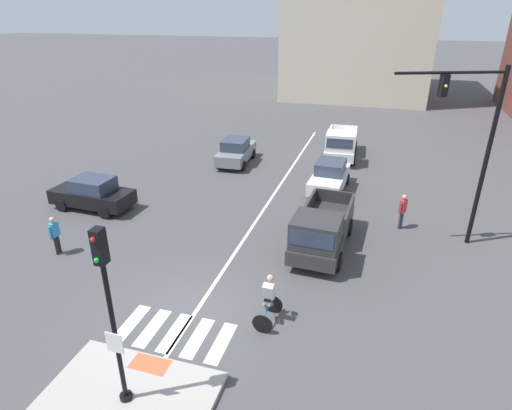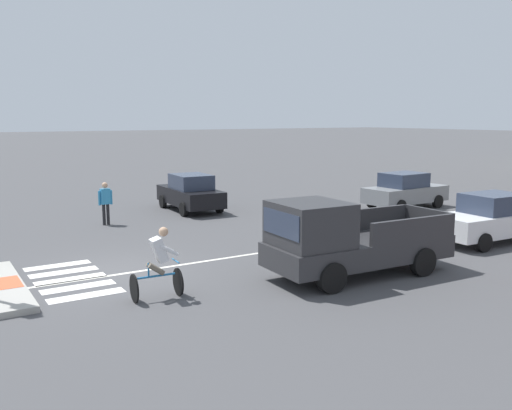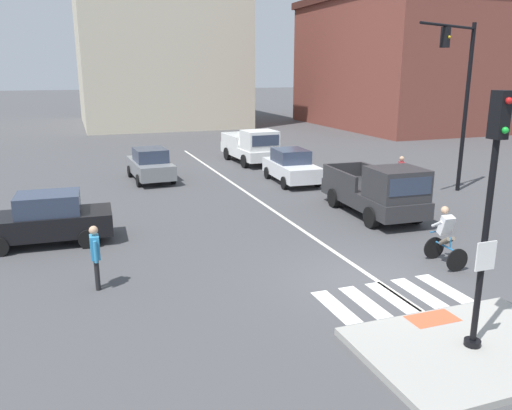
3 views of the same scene
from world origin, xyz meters
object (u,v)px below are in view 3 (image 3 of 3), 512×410
at_px(signal_pole, 490,200).
at_px(pedestrian_waiting_far_side, 401,171).
at_px(car_white_eastbound_far, 291,166).
at_px(cyclist, 445,235).
at_px(pedestrian_at_curb_left, 95,252).
at_px(traffic_light_mast, 460,86).
at_px(pickup_truck_white_eastbound_distant, 252,147).
at_px(pickup_truck_charcoal_eastbound_mid, 379,192).
at_px(car_grey_westbound_distant, 150,165).
at_px(car_black_cross_left, 46,219).

bearing_deg(signal_pole, pedestrian_waiting_far_side, 60.69).
height_order(car_white_eastbound_far, cyclist, cyclist).
bearing_deg(pedestrian_waiting_far_side, pedestrian_at_curb_left, -154.60).
bearing_deg(cyclist, pedestrian_at_curb_left, 170.61).
distance_m(traffic_light_mast, pickup_truck_white_eastbound_distant, 12.33).
distance_m(cyclist, pedestrian_at_curb_left, 9.52).
relative_size(pickup_truck_charcoal_eastbound_mid, pedestrian_at_curb_left, 3.10).
bearing_deg(car_white_eastbound_far, car_grey_westbound_distant, 156.45).
bearing_deg(traffic_light_mast, car_grey_westbound_distant, 149.45).
relative_size(signal_pole, cyclist, 2.91).
distance_m(car_white_eastbound_far, cyclist, 11.63).
bearing_deg(cyclist, signal_pole, -122.97).
xyz_separation_m(signal_pole, traffic_light_mast, (8.88, 11.24, 1.63)).
height_order(cyclist, pedestrian_waiting_far_side, cyclist).
xyz_separation_m(car_grey_westbound_distant, pickup_truck_white_eastbound_distant, (6.42, 2.85, 0.17)).
bearing_deg(car_black_cross_left, traffic_light_mast, 4.68).
bearing_deg(traffic_light_mast, cyclist, -131.03).
height_order(car_black_cross_left, car_white_eastbound_far, same).
relative_size(signal_pole, pedestrian_waiting_far_side, 2.93).
bearing_deg(pickup_truck_white_eastbound_distant, pedestrian_waiting_far_side, -67.68).
height_order(pedestrian_at_curb_left, pedestrian_waiting_far_side, same).
bearing_deg(signal_pole, traffic_light_mast, 51.70).
height_order(car_white_eastbound_far, pedestrian_waiting_far_side, pedestrian_waiting_far_side).
height_order(car_black_cross_left, cyclist, cyclist).
distance_m(signal_pole, car_grey_westbound_distant, 18.99).
relative_size(car_white_eastbound_far, cyclist, 2.49).
height_order(pickup_truck_white_eastbound_distant, pickup_truck_charcoal_eastbound_mid, same).
bearing_deg(traffic_light_mast, pickup_truck_white_eastbound_distant, 120.33).
distance_m(car_grey_westbound_distant, car_black_cross_left, 9.81).
distance_m(traffic_light_mast, pedestrian_waiting_far_side, 4.37).
bearing_deg(pedestrian_at_curb_left, car_grey_westbound_distant, 75.78).
bearing_deg(car_grey_westbound_distant, signal_pole, -79.37).
distance_m(car_white_eastbound_far, pickup_truck_charcoal_eastbound_mid, 6.85).
xyz_separation_m(pickup_truck_white_eastbound_distant, pedestrian_at_curb_left, (-9.68, -15.74, 0.00)).
bearing_deg(signal_pole, car_black_cross_left, 129.23).
bearing_deg(cyclist, traffic_light_mast, 48.97).
distance_m(pickup_truck_white_eastbound_distant, pickup_truck_charcoal_eastbound_mid, 12.51).
bearing_deg(pedestrian_at_curb_left, car_black_cross_left, 107.20).
distance_m(car_white_eastbound_far, pickup_truck_white_eastbound_distant, 5.67).
relative_size(pickup_truck_white_eastbound_distant, cyclist, 3.09).
distance_m(traffic_light_mast, cyclist, 10.23).
bearing_deg(pickup_truck_white_eastbound_distant, cyclist, -90.96).
height_order(traffic_light_mast, cyclist, traffic_light_mast).
bearing_deg(cyclist, pedestrian_waiting_far_side, 62.68).
xyz_separation_m(traffic_light_mast, car_black_cross_left, (-16.92, -1.39, -3.91)).
bearing_deg(car_grey_westbound_distant, pickup_truck_charcoal_eastbound_mid, -53.87).
height_order(pickup_truck_charcoal_eastbound_mid, pedestrian_waiting_far_side, pickup_truck_charcoal_eastbound_mid).
xyz_separation_m(pickup_truck_charcoal_eastbound_mid, pedestrian_at_curb_left, (-10.31, -3.24, 0.00)).
relative_size(car_grey_westbound_distant, pickup_truck_white_eastbound_distant, 0.81).
distance_m(traffic_light_mast, pedestrian_at_curb_left, 17.01).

